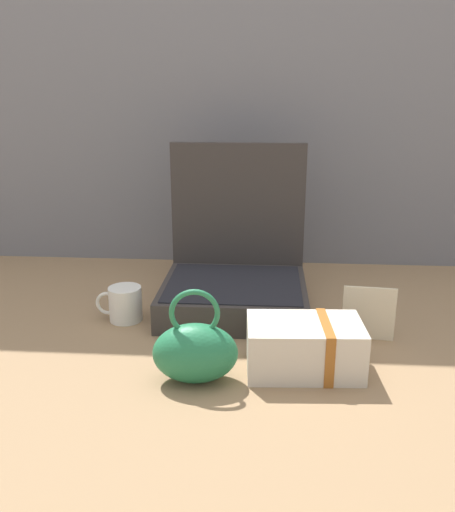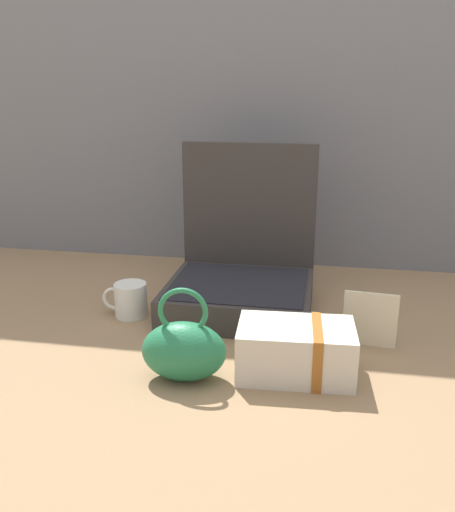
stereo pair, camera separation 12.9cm
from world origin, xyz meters
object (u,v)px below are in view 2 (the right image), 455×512
Objects in this scene: teal_pouch_handbag at (184,349)px; cream_toiletry_bag at (297,350)px; open_suitcase at (242,275)px; coffee_mug at (130,300)px; info_card_left at (370,319)px.

teal_pouch_handbag is 0.24m from cream_toiletry_bag.
open_suitcase is 3.57× the size of coffee_mug.
coffee_mug is (-0.28, -0.12, -0.04)m from open_suitcase.
info_card_left reaches higher than coffee_mug.
teal_pouch_handbag reaches higher than cream_toiletry_bag.
teal_pouch_handbag is 1.68× the size of coffee_mug.
cream_toiletry_bag is (0.23, 0.06, -0.01)m from teal_pouch_handbag.
open_suitcase is 1.73× the size of cream_toiletry_bag.
info_card_left is at bearing -6.12° from coffee_mug.
teal_pouch_handbag is 0.81× the size of cream_toiletry_bag.
coffee_mug is 0.62m from info_card_left.
info_card_left reaches higher than cream_toiletry_bag.
open_suitcase is 0.39m from cream_toiletry_bag.
coffee_mug is (-0.45, 0.23, -0.01)m from cream_toiletry_bag.
cream_toiletry_bag is 1.89× the size of info_card_left.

